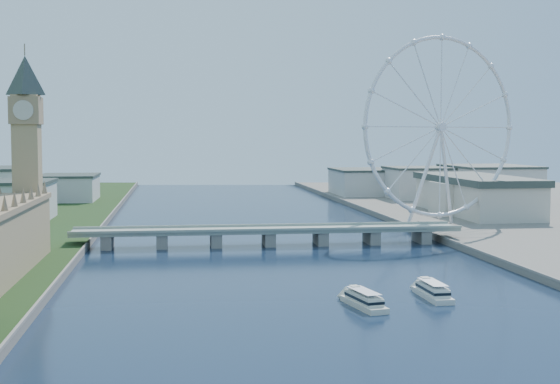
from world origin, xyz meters
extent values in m
cube|color=tan|center=(-128.00, 278.00, 43.00)|extent=(13.00, 13.00, 80.00)
cube|color=#937A59|center=(-128.00, 278.00, 75.00)|extent=(15.00, 15.00, 14.00)
pyramid|color=#2D3833|center=(-128.00, 278.00, 103.00)|extent=(20.02, 20.02, 20.00)
cube|color=gray|center=(0.00, 300.00, 8.50)|extent=(220.00, 22.00, 2.00)
cube|color=gray|center=(-90.00, 300.00, 3.75)|extent=(6.00, 20.00, 7.50)
cube|color=gray|center=(-60.00, 300.00, 3.75)|extent=(6.00, 20.00, 7.50)
cube|color=gray|center=(-30.00, 300.00, 3.75)|extent=(6.00, 20.00, 7.50)
cube|color=gray|center=(0.00, 300.00, 3.75)|extent=(6.00, 20.00, 7.50)
cube|color=gray|center=(30.00, 300.00, 3.75)|extent=(6.00, 20.00, 7.50)
cube|color=gray|center=(60.00, 300.00, 3.75)|extent=(6.00, 20.00, 7.50)
cube|color=gray|center=(90.00, 300.00, 3.75)|extent=(6.00, 20.00, 7.50)
torus|color=silver|center=(120.00, 355.00, 68.00)|extent=(113.60, 39.12, 118.60)
cylinder|color=silver|center=(120.00, 355.00, 68.00)|extent=(7.25, 6.61, 6.00)
cube|color=gray|center=(117.00, 365.00, 4.00)|extent=(14.00, 10.00, 2.00)
cube|color=beige|center=(-160.00, 430.00, 16.00)|extent=(40.00, 60.00, 26.00)
cube|color=beige|center=(-150.00, 600.00, 14.00)|extent=(50.00, 70.00, 22.00)
cube|color=beige|center=(180.00, 580.00, 17.00)|extent=(60.00, 60.00, 28.00)
cube|color=beige|center=(240.00, 560.00, 18.00)|extent=(70.00, 90.00, 30.00)
cube|color=beige|center=(140.00, 640.00, 15.00)|extent=(60.00, 80.00, 24.00)
camera|label=1|loc=(-52.58, -136.93, 61.55)|focal=50.00mm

